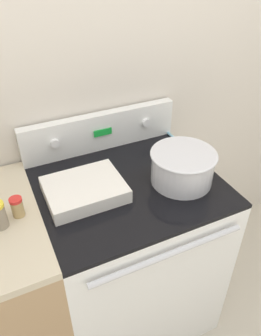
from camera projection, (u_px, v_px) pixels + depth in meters
kitchen_wall at (93, 80)px, 1.49m from camera, size 8.00×0.05×2.50m
stove_range at (128, 253)px, 1.68m from camera, size 0.77×0.71×0.92m
control_panel at (101, 131)px, 1.59m from camera, size 0.77×0.07×0.19m
mixing_bowl at (183, 165)px, 1.37m from camera, size 0.28×0.28×0.14m
casserole_dish at (85, 189)px, 1.32m from camera, size 0.31×0.25×0.06m
ladle at (187, 144)px, 1.60m from camera, size 0.07×0.27×0.07m
spice_jar_red_cap at (17, 207)px, 1.21m from camera, size 0.05×0.05×0.08m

